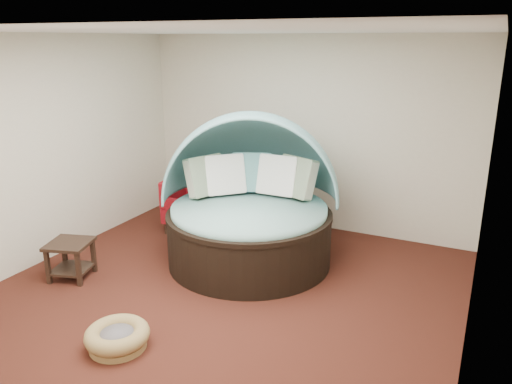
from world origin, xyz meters
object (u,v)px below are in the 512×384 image
at_px(red_armchair, 188,206).
at_px(side_table, 71,255).
at_px(canopy_daybed, 250,193).
at_px(pet_basket, 117,337).

distance_m(red_armchair, side_table, 1.97).
relative_size(canopy_daybed, red_armchair, 3.49).
bearing_deg(red_armchair, canopy_daybed, -26.39).
xyz_separation_m(pet_basket, red_armchair, (-1.06, 2.81, 0.25)).
bearing_deg(red_armchair, pet_basket, -74.07).
height_order(canopy_daybed, pet_basket, canopy_daybed).
bearing_deg(canopy_daybed, red_armchair, 135.62).
height_order(canopy_daybed, side_table, canopy_daybed).
bearing_deg(side_table, pet_basket, -31.20).
xyz_separation_m(pet_basket, side_table, (-1.44, 0.87, 0.18)).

